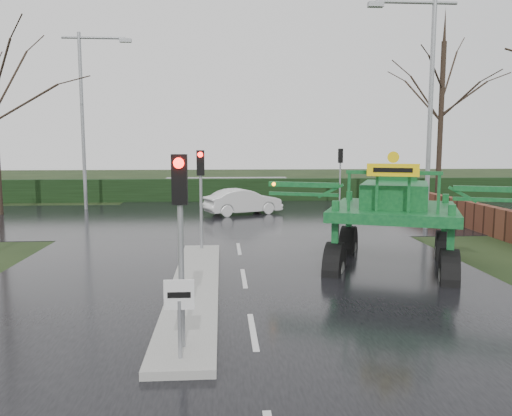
{
  "coord_description": "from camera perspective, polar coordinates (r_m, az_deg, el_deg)",
  "views": [
    {
      "loc": [
        -0.59,
        -9.46,
        3.66
      ],
      "look_at": [
        0.33,
        3.87,
        2.0
      ],
      "focal_mm": 35.0,
      "sensor_mm": 36.0,
      "label": 1
    }
  ],
  "objects": [
    {
      "name": "ground",
      "position": [
        10.16,
        -0.36,
        -14.02
      ],
      "size": [
        140.0,
        140.0,
        0.0
      ],
      "primitive_type": "plane",
      "color": "black",
      "rests_on": "ground"
    },
    {
      "name": "road_main",
      "position": [
        19.81,
        -2.17,
        -3.56
      ],
      "size": [
        14.0,
        80.0,
        0.02
      ],
      "primitive_type": "cube",
      "color": "black",
      "rests_on": "ground"
    },
    {
      "name": "road_cross",
      "position": [
        25.73,
        -2.59,
        -1.1
      ],
      "size": [
        80.0,
        12.0,
        0.02
      ],
      "primitive_type": "cube",
      "color": "black",
      "rests_on": "ground"
    },
    {
      "name": "median_island",
      "position": [
        12.98,
        -7.01,
        -8.95
      ],
      "size": [
        1.2,
        10.0,
        0.16
      ],
      "primitive_type": "cube",
      "color": "gray",
      "rests_on": "ground"
    },
    {
      "name": "hedge_row",
      "position": [
        33.59,
        -2.93,
        2.09
      ],
      "size": [
        44.0,
        0.9,
        1.5
      ],
      "primitive_type": "cube",
      "color": "black",
      "rests_on": "ground"
    },
    {
      "name": "brick_wall",
      "position": [
        27.94,
        19.47,
        0.38
      ],
      "size": [
        0.4,
        20.0,
        1.2
      ],
      "primitive_type": "cube",
      "color": "#592D1E",
      "rests_on": "ground"
    },
    {
      "name": "keep_left_sign",
      "position": [
        8.4,
        -8.75,
        -11.03
      ],
      "size": [
        0.5,
        0.07,
        1.35
      ],
      "color": "gray",
      "rests_on": "ground"
    },
    {
      "name": "traffic_signal_near",
      "position": [
        8.55,
        -8.67,
        -0.17
      ],
      "size": [
        0.26,
        0.33,
        3.52
      ],
      "color": "gray",
      "rests_on": "ground"
    },
    {
      "name": "traffic_signal_mid",
      "position": [
        17.0,
        -6.34,
        3.43
      ],
      "size": [
        0.26,
        0.33,
        3.52
      ],
      "color": "gray",
      "rests_on": "ground"
    },
    {
      "name": "traffic_signal_far",
      "position": [
        30.33,
        9.61,
        4.95
      ],
      "size": [
        0.26,
        0.33,
        3.52
      ],
      "rotation": [
        0.0,
        0.0,
        3.14
      ],
      "color": "gray",
      "rests_on": "ground"
    },
    {
      "name": "street_light_right",
      "position": [
        23.31,
        18.67,
        12.45
      ],
      "size": [
        3.85,
        0.3,
        10.0
      ],
      "color": "gray",
      "rests_on": "ground"
    },
    {
      "name": "street_light_left_far",
      "position": [
        30.52,
        -18.73,
        11.08
      ],
      "size": [
        3.85,
        0.3,
        10.0
      ],
      "color": "gray",
      "rests_on": "ground"
    },
    {
      "name": "tree_right_far",
      "position": [
        33.48,
        20.45,
        11.5
      ],
      "size": [
        7.0,
        7.0,
        12.05
      ],
      "color": "black",
      "rests_on": "ground"
    },
    {
      "name": "crop_sprayer",
      "position": [
        14.78,
        9.23,
        0.84
      ],
      "size": [
        7.36,
        5.88,
        4.39
      ],
      "rotation": [
        0.0,
        0.0,
        -0.38
      ],
      "color": "black",
      "rests_on": "ground"
    },
    {
      "name": "white_sedan",
      "position": [
        26.93,
        -1.47,
        -0.74
      ],
      "size": [
        4.39,
        2.97,
        1.37
      ],
      "primitive_type": "imported",
      "rotation": [
        0.0,
        0.0,
        1.98
      ],
      "color": "silver",
      "rests_on": "ground"
    }
  ]
}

